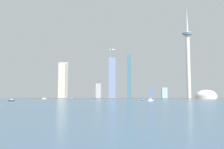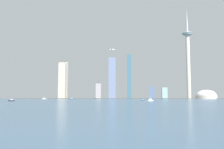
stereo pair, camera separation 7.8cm
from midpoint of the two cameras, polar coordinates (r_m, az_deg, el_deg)
The scene contains 21 objects.
ground_plane at distance 367.83m, azimuth 0.41°, elevation -6.70°, with size 6000.00×6000.00×0.00m, color #38556F.
waterfront_pier at distance 914.88m, azimuth 1.88°, elevation -5.76°, with size 794.18×68.11×2.05m, color #4E4F4A.
observation_tower at distance 946.63m, azimuth 17.74°, elevation 4.68°, with size 39.42×39.42×349.53m.
stadium_dome at distance 959.72m, azimuth 21.63°, elevation -4.77°, with size 77.56×77.56×41.07m.
skyscraper_0 at distance 963.11m, azimuth 0.07°, elevation -0.86°, with size 28.00×25.69×165.66m.
skyscraper_1 at distance 1026.52m, azimuth 9.41°, elevation -0.63°, with size 22.19×17.85×184.46m.
skyscraper_2 at distance 930.38m, azimuth 4.13°, elevation -0.48°, with size 15.77×13.26×172.52m.
skyscraper_3 at distance 981.17m, azimuth -11.34°, elevation -1.30°, with size 26.66×17.56×153.95m.
skyscraper_4 at distance 924.98m, azimuth 12.46°, elevation -4.38°, with size 20.17×19.36×42.34m.
skyscraper_5 at distance 909.44m, azimuth -3.24°, elevation -4.00°, with size 19.25×20.45×70.67m.
skyscraper_6 at distance 943.54m, azimuth -11.80°, elevation -1.39°, with size 26.44×25.57×145.48m.
boat_0 at distance 839.62m, azimuth -15.94°, elevation -5.57°, with size 16.21×9.98×9.34m.
boat_1 at distance 493.34m, azimuth -22.98°, elevation -5.75°, with size 13.07×9.33×3.78m.
boat_2 at distance 508.28m, azimuth 7.41°, elevation -6.11°, with size 6.78×13.96×3.37m.
boat_4 at distance 487.41m, azimuth 9.16°, elevation -6.07°, with size 13.22×10.83×8.58m.
boat_5 at distance 802.71m, azimuth 12.18°, elevation -5.68°, with size 6.90×8.79×10.47m.
boat_6 at distance 731.63m, azimuth -9.65°, elevation -5.79°, with size 14.46×5.31×8.73m.
boat_7 at distance 838.70m, azimuth -3.64°, elevation -5.79°, with size 10.76×17.35×3.24m.
channel_buoy_0 at distance 569.22m, azimuth -14.30°, elevation -5.94°, with size 1.11×1.11×1.51m, color green.
channel_buoy_2 at distance 784.09m, azimuth -1.16°, elevation -5.86°, with size 1.13×1.13×1.61m, color green.
airplane at distance 974.81m, azimuth -0.10°, elevation 6.03°, with size 27.10×29.22×8.07m.
Camera 2 is at (15.72, -367.37, 9.37)m, focal length 38.15 mm.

